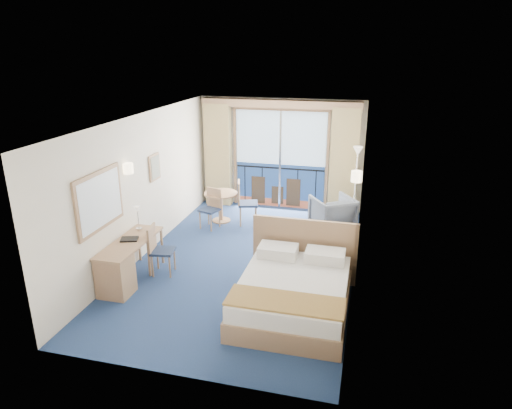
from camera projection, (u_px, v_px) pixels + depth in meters
name	position (u px, v px, depth m)	size (l,w,h in m)	color
floor	(246.00, 261.00, 8.64)	(6.50, 6.50, 0.00)	navy
room_walls	(245.00, 171.00, 8.05)	(4.04, 6.54, 2.72)	silver
balcony_door	(280.00, 163.00, 11.20)	(2.36, 0.03, 2.52)	navy
curtain_left	(218.00, 155.00, 11.38)	(0.65, 0.22, 2.55)	tan
curtain_right	(344.00, 163.00, 10.66)	(0.65, 0.22, 2.55)	tan
pelmet	(280.00, 104.00, 10.62)	(3.80, 0.25, 0.18)	#9E7956
mirror	(100.00, 201.00, 7.21)	(0.05, 1.25, 0.95)	#9E7956
wall_print	(155.00, 167.00, 8.98)	(0.04, 0.42, 0.52)	#9E7956
sconce_left	(128.00, 168.00, 7.93)	(0.18, 0.18, 0.18)	#FFE3B2
sconce_right	(357.00, 176.00, 7.44)	(0.18, 0.18, 0.18)	#FFE3B2
bed	(294.00, 291.00, 6.98)	(1.79, 2.13, 1.12)	#9E7956
nightstand	(342.00, 260.00, 8.15)	(0.39, 0.37, 0.51)	#A88159
phone	(342.00, 243.00, 8.10)	(0.18, 0.14, 0.08)	beige
armchair	(332.00, 213.00, 10.01)	(0.82, 0.84, 0.76)	#444B53
floor_lamp	(357.00, 165.00, 10.27)	(0.24, 0.24, 1.74)	silver
desk	(119.00, 269.00, 7.48)	(0.53, 1.53, 0.72)	#9E7956
desk_chair	(158.00, 247.00, 8.04)	(0.45, 0.44, 0.90)	#1F2D4A
folder	(129.00, 239.00, 7.81)	(0.29, 0.22, 0.03)	black
desk_lamp	(138.00, 213.00, 8.13)	(0.12, 0.12, 0.43)	silver
round_table	(221.00, 200.00, 10.45)	(0.77, 0.77, 0.69)	#9E7956
table_chair_a	(244.00, 200.00, 10.28)	(0.54, 0.54, 1.01)	#1F2D4A
table_chair_b	(211.00, 206.00, 10.12)	(0.48, 0.49, 0.89)	#1F2D4A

